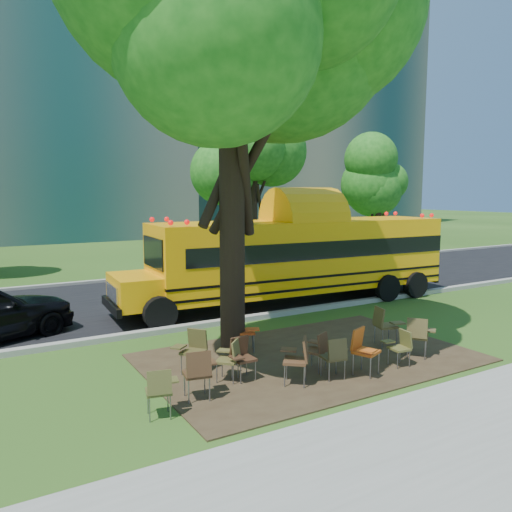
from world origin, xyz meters
TOP-DOWN VIEW (x-y plane):
  - ground at (0.00, 0.00)m, footprint 160.00×160.00m
  - sidewalk at (0.00, -5.00)m, footprint 60.00×4.00m
  - dirt_patch at (1.00, -0.50)m, footprint 7.00×4.50m
  - asphalt_road at (0.00, 7.00)m, footprint 80.00×8.00m
  - kerb_near at (0.00, 3.00)m, footprint 80.00×0.25m
  - kerb_far at (0.00, 11.10)m, footprint 80.00×0.25m
  - building_right at (24.00, 38.00)m, footprint 30.00×16.00m
  - bg_tree_3 at (8.00, 14.00)m, footprint 5.60×5.60m
  - bg_tree_4 at (16.00, 13.00)m, footprint 5.00×5.00m
  - main_tree at (-0.24, 0.75)m, footprint 7.20×7.20m
  - school_bus at (4.02, 4.14)m, footprint 11.16×3.05m
  - chair_0 at (-2.80, -1.64)m, footprint 0.62×0.49m
  - chair_1 at (-2.01, -1.36)m, footprint 0.68×0.55m
  - chair_2 at (-0.10, -1.63)m, footprint 0.63×0.79m
  - chair_3 at (-0.91, -0.88)m, footprint 0.55×0.51m
  - chair_4 at (0.66, -1.78)m, footprint 0.62×0.50m
  - chair_5 at (1.28, -1.86)m, footprint 0.64×0.73m
  - chair_6 at (2.30, -1.87)m, footprint 0.45×0.55m
  - chair_7 at (3.02, -1.71)m, footprint 0.78×0.62m
  - chair_8 at (-1.13, -0.84)m, footprint 0.56×0.71m
  - chair_9 at (-1.56, -0.08)m, footprint 0.76×0.60m
  - chair_10 at (-0.05, 0.61)m, footprint 0.58×0.74m
  - chair_11 at (0.67, -1.22)m, footprint 0.55×0.65m
  - chair_12 at (2.99, -0.71)m, footprint 0.57×0.72m

SIDE VIEW (x-z plane):
  - ground at x=0.00m, z-range 0.00..0.00m
  - dirt_patch at x=1.00m, z-range 0.00..0.03m
  - sidewalk at x=0.00m, z-range 0.00..0.04m
  - asphalt_road at x=0.00m, z-range 0.00..0.04m
  - kerb_near at x=0.00m, z-range 0.00..0.14m
  - kerb_far at x=0.00m, z-range 0.00..0.14m
  - chair_6 at x=2.30m, z-range 0.09..0.86m
  - chair_11 at x=0.67m, z-range 0.10..0.91m
  - chair_8 at x=-1.13m, z-range 0.10..0.92m
  - chair_0 at x=-2.80m, z-range 0.10..0.93m
  - chair_3 at x=-0.91m, z-range 0.10..0.94m
  - chair_4 at x=0.66m, z-range 0.10..0.96m
  - chair_9 at x=-1.56m, z-range 0.11..1.00m
  - chair_10 at x=-0.05m, z-range 0.11..1.00m
  - chair_7 at x=3.02m, z-range 0.11..1.03m
  - chair_2 at x=-0.10m, z-range 0.11..1.03m
  - chair_1 at x=-2.01m, z-range 0.11..1.04m
  - chair_5 at x=1.28m, z-range 0.11..1.05m
  - chair_12 at x=2.99m, z-range 0.11..1.06m
  - school_bus at x=4.02m, z-range 0.21..2.91m
  - bg_tree_4 at x=16.00m, z-range 0.92..7.77m
  - bg_tree_3 at x=8.00m, z-range 1.11..8.95m
  - main_tree at x=-0.24m, z-range 1.29..11.11m
  - building_right at x=24.00m, z-range 0.00..25.00m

